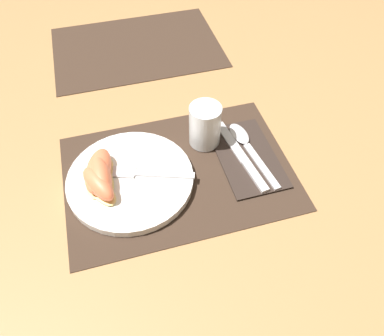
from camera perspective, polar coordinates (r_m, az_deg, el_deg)
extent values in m
plane|color=#A37547|center=(0.76, -2.08, -0.75)|extent=(3.00, 3.00, 0.00)
cube|color=#38281E|center=(0.76, -2.08, -0.65)|extent=(0.46, 0.32, 0.00)
cube|color=#38281E|center=(1.11, -8.51, 17.79)|extent=(0.46, 0.32, 0.00)
cylinder|color=white|center=(0.75, -9.39, -1.60)|extent=(0.25, 0.25, 0.02)
cylinder|color=silver|center=(0.78, 1.99, 6.53)|extent=(0.07, 0.07, 0.09)
cylinder|color=#F9AD19|center=(0.81, 1.93, 4.90)|extent=(0.05, 0.05, 0.03)
cube|color=#2D231E|center=(0.79, 8.34, 1.81)|extent=(0.12, 0.20, 0.00)
cube|color=silver|center=(0.75, 9.61, -1.20)|extent=(0.03, 0.08, 0.01)
cube|color=silver|center=(0.81, 6.03, 3.99)|extent=(0.04, 0.13, 0.01)
cube|color=silver|center=(0.77, 10.53, 0.34)|extent=(0.03, 0.13, 0.01)
ellipsoid|color=silver|center=(0.83, 7.20, 5.21)|extent=(0.04, 0.07, 0.01)
cube|color=silver|center=(0.73, -4.17, -0.96)|extent=(0.12, 0.05, 0.00)
cube|color=silver|center=(0.75, -11.35, -0.59)|extent=(0.08, 0.05, 0.00)
ellipsoid|color=#F4DB84|center=(0.75, -13.84, -1.12)|extent=(0.08, 0.12, 0.01)
ellipsoid|color=#F2754C|center=(0.74, -14.06, -0.37)|extent=(0.08, 0.12, 0.04)
ellipsoid|color=#F4DB84|center=(0.74, -13.45, -2.00)|extent=(0.04, 0.10, 0.01)
ellipsoid|color=#F2754C|center=(0.72, -13.69, -1.15)|extent=(0.04, 0.10, 0.04)
ellipsoid|color=#F4DB84|center=(0.73, -13.85, -3.16)|extent=(0.08, 0.10, 0.01)
ellipsoid|color=#F2754C|center=(0.71, -14.10, -2.36)|extent=(0.07, 0.10, 0.04)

